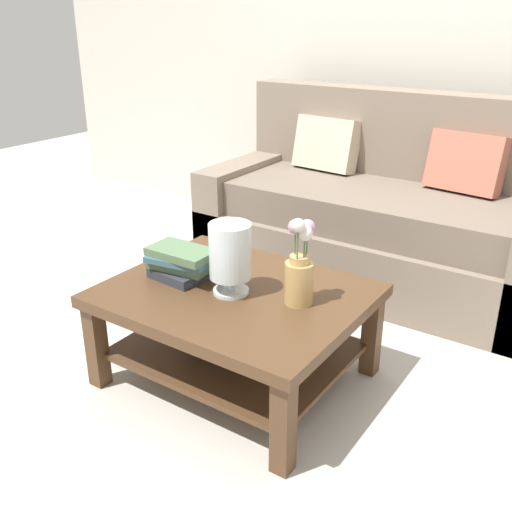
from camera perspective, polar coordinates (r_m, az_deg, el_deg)
name	(u,v)px	position (r m, az deg, el deg)	size (l,w,h in m)	color
ground_plane	(291,346)	(2.84, 3.40, -8.75)	(10.00, 10.00, 0.00)	#B7B2A8
back_wall	(436,35)	(3.94, 17.19, 19.94)	(6.40, 0.12, 2.70)	beige
couch	(381,218)	(3.50, 12.09, 3.64)	(2.01, 0.90, 1.06)	#7A6B5B
coffee_table	(235,315)	(2.46, -2.04, -5.82)	(1.03, 0.84, 0.42)	#4C331E
book_stack_main	(181,262)	(2.51, -7.28, -0.58)	(0.30, 0.24, 0.14)	#2D333D
glass_hurricane_vase	(230,254)	(2.32, -2.53, 0.24)	(0.17, 0.17, 0.30)	silver
flower_pitcher	(300,268)	(2.25, 4.28, -1.22)	(0.11, 0.12, 0.36)	tan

